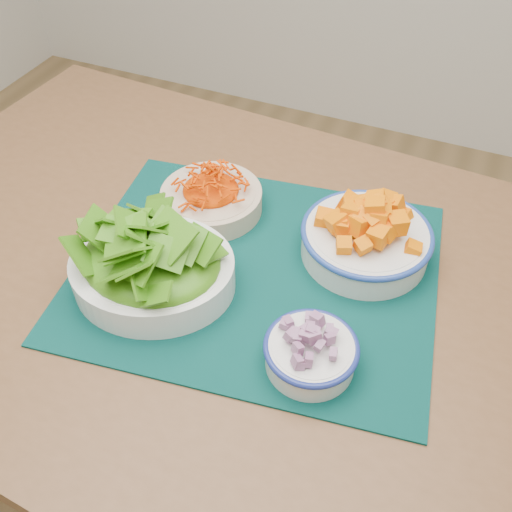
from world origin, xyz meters
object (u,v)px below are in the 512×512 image
Objects in this scene: table at (221,300)px; lettuce_bowl at (151,260)px; placemat at (256,270)px; squash_bowl at (367,231)px; carrot_bowl at (211,196)px; onion_bowl at (311,349)px.

table is 0.18m from lettuce_bowl.
table is 0.11m from placemat.
table is at bearing 33.11° from lettuce_bowl.
squash_bowl is (0.15, 0.10, 0.05)m from placemat.
lettuce_bowl is at bearing -145.35° from squash_bowl.
carrot_bowl is at bearing 73.87° from lettuce_bowl.
table is 6.19× the size of squash_bowl.
onion_bowl is at bearing -28.05° from table.
onion_bowl is (-0.01, -0.24, -0.02)m from squash_bowl.
placemat is 0.19m from squash_bowl.
lettuce_bowl is (-0.00, -0.20, 0.03)m from carrot_bowl.
lettuce_bowl reaches higher than squash_bowl.
placemat is at bearing -39.01° from carrot_bowl.
placemat is at bearing -145.69° from squash_bowl.
carrot_bowl is 1.51× the size of onion_bowl.
onion_bowl is at bearing -92.53° from squash_bowl.
table is 0.18m from carrot_bowl.
placemat is 0.17m from carrot_bowl.
lettuce_bowl reaches higher than onion_bowl.
carrot_bowl is 0.28m from squash_bowl.
table is at bearing -176.52° from placemat.
squash_bowl reaches higher than onion_bowl.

